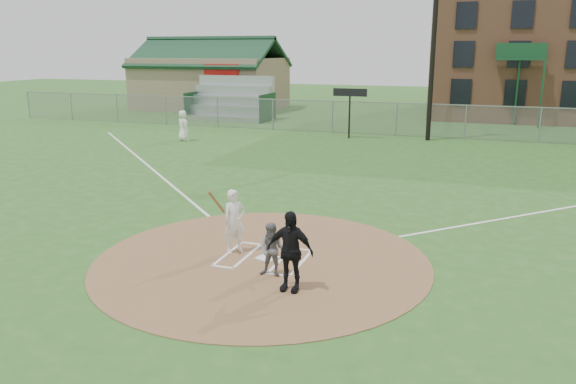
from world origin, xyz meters
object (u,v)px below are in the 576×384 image
(home_plate, at_px, (267,258))
(catcher, at_px, (272,250))
(umpire, at_px, (290,251))
(ondeck_player, at_px, (183,126))
(batter_at_plate, at_px, (234,221))

(home_plate, xyz_separation_m, catcher, (0.51, -1.00, 0.62))
(home_plate, bearing_deg, catcher, -62.77)
(umpire, relative_size, ondeck_player, 1.03)
(catcher, distance_m, batter_at_plate, 1.88)
(umpire, relative_size, batter_at_plate, 1.01)
(umpire, xyz_separation_m, ondeck_player, (-12.58, 17.61, -0.05))
(umpire, height_order, batter_at_plate, umpire)
(home_plate, bearing_deg, umpire, -54.29)
(ondeck_player, height_order, batter_at_plate, batter_at_plate)
(catcher, height_order, ondeck_player, ondeck_player)
(catcher, height_order, batter_at_plate, batter_at_plate)
(umpire, distance_m, batter_at_plate, 2.75)
(catcher, xyz_separation_m, umpire, (0.64, -0.61, 0.26))
(home_plate, xyz_separation_m, umpire, (1.15, -1.61, 0.89))
(catcher, bearing_deg, ondeck_player, 121.84)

